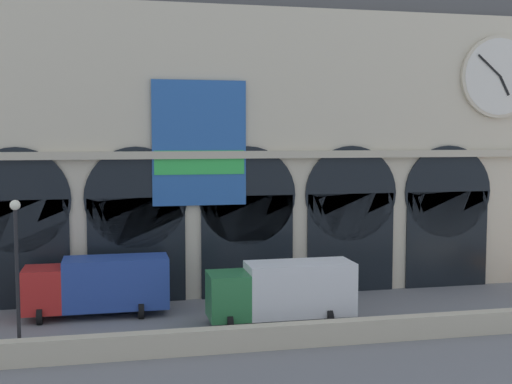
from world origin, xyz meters
TOP-DOWN VIEW (x-y plane):
  - ground_plane at (0.00, 0.00)m, footprint 200.00×200.00m
  - quay_parapet_wall at (0.00, -4.72)m, footprint 90.00×0.70m
  - station_building at (0.03, 7.30)m, footprint 40.11×5.00m
  - box_truck_midwest at (-8.57, 2.51)m, footprint 7.50×2.91m
  - box_truck_center at (0.66, -0.86)m, footprint 7.50×2.91m
  - street_lamp_quayside at (-11.79, -3.92)m, footprint 0.44×0.44m

SIDE VIEW (x-z plane):
  - ground_plane at x=0.00m, z-range 0.00..0.00m
  - quay_parapet_wall at x=0.00m, z-range 0.00..1.09m
  - box_truck_midwest at x=-8.57m, z-range 0.14..3.26m
  - box_truck_center at x=0.66m, z-range 0.14..3.26m
  - street_lamp_quayside at x=-11.79m, z-range 0.96..7.86m
  - station_building at x=0.03m, z-range -0.33..21.03m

